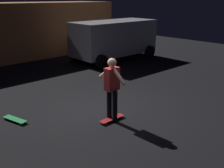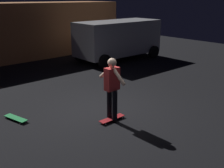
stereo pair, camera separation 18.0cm
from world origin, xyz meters
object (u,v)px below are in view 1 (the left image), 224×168
skateboard_ridden (112,119)px  skater (112,84)px  skateboard_spare (15,119)px  parked_van (114,38)px

skateboard_ridden → skater: 0.98m
skateboard_spare → skater: (1.97, -1.76, 0.98)m
skateboard_ridden → skater: bearing=-90.0°
parked_van → skater: bearing=-133.8°
skateboard_spare → skater: bearing=-41.8°
parked_van → skateboard_ridden: parked_van is taller
skateboard_ridden → skateboard_spare: (-1.97, 1.76, 0.00)m
skateboard_spare → skateboard_ridden: bearing=-41.8°
parked_van → skateboard_ridden: (-5.19, -5.41, -1.11)m
skateboard_spare → skater: size_ratio=0.48×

